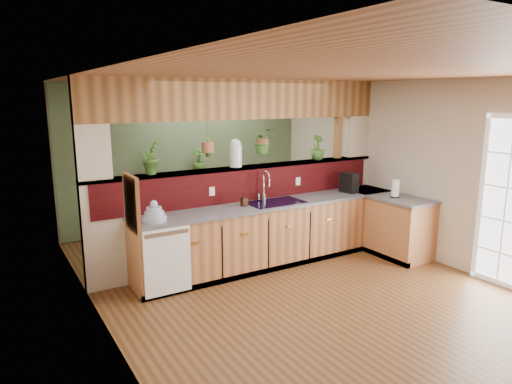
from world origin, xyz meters
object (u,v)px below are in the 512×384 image
dish_stack (154,215)px  coffee_maker (349,183)px  faucet (265,185)px  paper_towel (395,189)px  shelving_console (179,203)px  glass_jar (236,153)px  soap_dispenser (244,200)px

dish_stack → coffee_maker: 3.16m
faucet → paper_towel: (1.77, -0.81, -0.11)m
dish_stack → faucet: bearing=7.9°
coffee_maker → shelving_console: 3.04m
faucet → coffee_maker: faucet is taller
paper_towel → glass_jar: 2.42m
dish_stack → shelving_console: size_ratio=0.18×
paper_towel → glass_jar: size_ratio=0.72×
faucet → paper_towel: 1.95m
dish_stack → glass_jar: size_ratio=0.75×
coffee_maker → glass_jar: size_ratio=0.79×
paper_towel → shelving_console: 3.73m
dish_stack → soap_dispenser: size_ratio=1.71×
faucet → glass_jar: 0.61m
faucet → shelving_console: (-0.47, 2.12, -0.64)m
soap_dispenser → shelving_console: (-0.06, 2.25, -0.49)m
dish_stack → coffee_maker: coffee_maker is taller
dish_stack → coffee_maker: (3.15, 0.05, 0.06)m
shelving_console → coffee_maker: bearing=-61.4°
dish_stack → paper_towel: size_ratio=1.04×
soap_dispenser → glass_jar: (0.06, 0.35, 0.60)m
faucet → dish_stack: size_ratio=1.50×
soap_dispenser → shelving_console: bearing=91.5°
glass_jar → shelving_console: (-0.12, 1.90, -1.09)m
dish_stack → soap_dispenser: 1.31m
paper_towel → glass_jar: bearing=154.1°
faucet → dish_stack: bearing=-172.1°
coffee_maker → dish_stack: bearing=175.1°
dish_stack → paper_towel: paper_towel is taller
dish_stack → soap_dispenser: dish_stack is taller
faucet → soap_dispenser: size_ratio=2.57×
coffee_maker → faucet: bearing=166.8°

